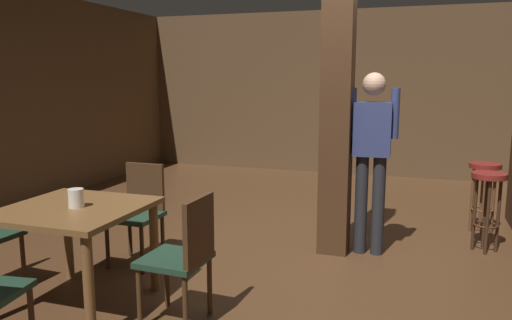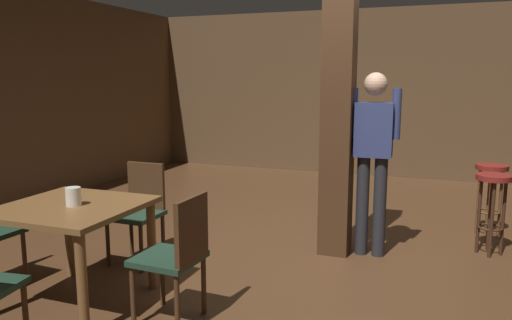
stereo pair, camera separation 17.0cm
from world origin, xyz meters
name	(u,v)px [view 1 (the left image)]	position (x,y,z in m)	size (l,w,h in m)	color
ground_plane	(307,265)	(0.00, 0.00, 0.00)	(10.80, 10.80, 0.00)	#4C301C
wall_back	(366,93)	(0.00, 4.50, 1.40)	(8.00, 0.10, 2.80)	brown
pillar	(337,107)	(0.16, 0.45, 1.40)	(0.28, 0.28, 2.80)	#422816
dining_table	(75,223)	(-1.44, -1.31, 0.63)	(0.96, 0.96, 0.75)	brown
chair_north	(139,208)	(-1.47, -0.40, 0.51)	(0.43, 0.43, 0.89)	#1E3828
chair_east	(184,253)	(-0.56, -1.32, 0.51)	(0.44, 0.44, 0.89)	#1E3828
napkin_cup	(76,198)	(-1.40, -1.32, 0.82)	(0.11, 0.11, 0.13)	silver
standing_person	(372,150)	(0.49, 0.50, 1.00)	(0.47, 0.22, 1.72)	navy
bar_stool_near	(488,194)	(1.56, 0.92, 0.57)	(0.32, 0.32, 0.78)	maroon
bar_stool_mid	(484,182)	(1.59, 1.55, 0.57)	(0.33, 0.33, 0.77)	maroon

